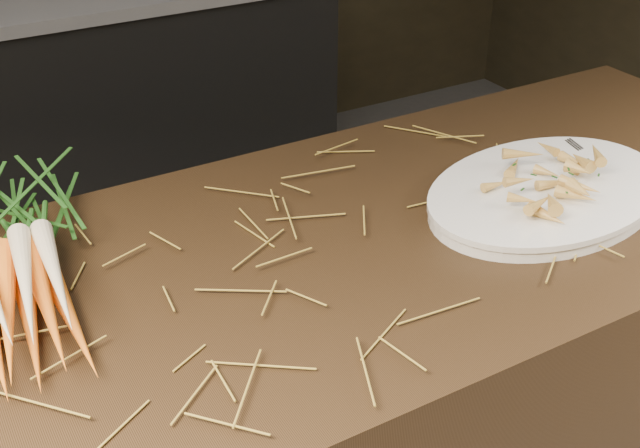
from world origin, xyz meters
The scene contains 6 objects.
back_counter centered at (0.30, 2.18, 0.42)m, with size 1.82×0.62×0.84m.
straw_bedding centered at (0.00, 0.30, 0.91)m, with size 1.40×0.60×0.02m, color olive, non-canonical shape.
root_veg_bunch centered at (-0.20, 0.47, 0.95)m, with size 0.21×0.55×0.10m.
serving_platter centered at (0.61, 0.24, 0.91)m, with size 0.46×0.31×0.02m, color white, non-canonical shape.
roasted_veg_heap centered at (0.61, 0.24, 0.95)m, with size 0.23×0.16×0.05m, color #A98834, non-canonical shape.
serving_fork centered at (0.78, 0.24, 0.93)m, with size 0.02×0.17×0.00m, color silver.
Camera 1 is at (-0.30, -0.58, 1.57)m, focal length 45.00 mm.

